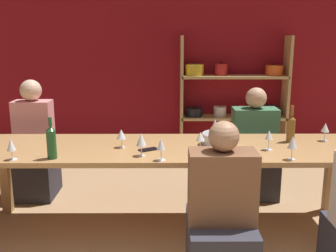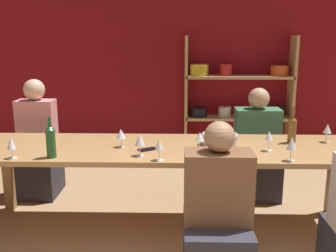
# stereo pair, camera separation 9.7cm
# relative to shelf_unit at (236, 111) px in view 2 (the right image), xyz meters

# --- Properties ---
(wall_back_red) EXTENTS (8.80, 0.06, 2.70)m
(wall_back_red) POSITION_rel_shelf_unit_xyz_m (-0.67, 0.20, 0.70)
(wall_back_red) COLOR maroon
(wall_back_red) RESTS_ON ground_plane
(shelf_unit) EXTENTS (1.41, 0.30, 1.62)m
(shelf_unit) POSITION_rel_shelf_unit_xyz_m (0.00, 0.00, 0.00)
(shelf_unit) COLOR tan
(shelf_unit) RESTS_ON ground_plane
(dining_table) EXTENTS (3.18, 0.84, 0.74)m
(dining_table) POSITION_rel_shelf_unit_xyz_m (-0.85, -2.01, 0.02)
(dining_table) COLOR #AD7F4C
(dining_table) RESTS_ON ground_plane
(mixing_bowl) EXTENTS (0.30, 0.30, 0.10)m
(mixing_bowl) POSITION_rel_shelf_unit_xyz_m (-0.42, -1.96, 0.14)
(mixing_bowl) COLOR #B7BABC
(mixing_bowl) RESTS_ON dining_table
(wine_bottle_green) EXTENTS (0.07, 0.07, 0.31)m
(wine_bottle_green) POSITION_rel_shelf_unit_xyz_m (-1.71, -2.32, 0.22)
(wine_bottle_green) COLOR #1E4C23
(wine_bottle_green) RESTS_ON dining_table
(wine_bottle_dark) EXTENTS (0.07, 0.07, 0.32)m
(wine_bottle_dark) POSITION_rel_shelf_unit_xyz_m (0.20, -1.86, 0.21)
(wine_bottle_dark) COLOR brown
(wine_bottle_dark) RESTS_ON dining_table
(wine_glass_white_a) EXTENTS (0.07, 0.07, 0.16)m
(wine_glass_white_a) POSITION_rel_shelf_unit_xyz_m (-0.05, -2.11, 0.21)
(wine_glass_white_a) COLOR white
(wine_glass_white_a) RESTS_ON dining_table
(wine_glass_empty_a) EXTENTS (0.07, 0.07, 0.16)m
(wine_glass_empty_a) POSITION_rel_shelf_unit_xyz_m (-0.91, -2.37, 0.21)
(wine_glass_empty_a) COLOR white
(wine_glass_empty_a) RESTS_ON dining_table
(wine_glass_red_a) EXTENTS (0.08, 0.08, 0.18)m
(wine_glass_red_a) POSITION_rel_shelf_unit_xyz_m (-1.06, -2.26, 0.21)
(wine_glass_red_a) COLOR white
(wine_glass_red_a) RESTS_ON dining_table
(wine_glass_white_b) EXTENTS (0.07, 0.07, 0.14)m
(wine_glass_white_b) POSITION_rel_shelf_unit_xyz_m (-0.59, -2.08, 0.19)
(wine_glass_white_b) COLOR white
(wine_glass_white_b) RESTS_ON dining_table
(wine_glass_empty_b) EXTENTS (0.07, 0.07, 0.16)m
(wine_glass_empty_b) POSITION_rel_shelf_unit_xyz_m (0.50, -1.84, 0.20)
(wine_glass_empty_b) COLOR white
(wine_glass_empty_b) RESTS_ON dining_table
(wine_glass_red_b) EXTENTS (0.07, 0.07, 0.17)m
(wine_glass_red_b) POSITION_rel_shelf_unit_xyz_m (-0.43, -1.70, 0.20)
(wine_glass_red_b) COLOR white
(wine_glass_red_b) RESTS_ON dining_table
(wine_glass_white_c) EXTENTS (0.07, 0.07, 0.16)m
(wine_glass_white_c) POSITION_rel_shelf_unit_xyz_m (-2.00, -2.35, 0.20)
(wine_glass_white_c) COLOR white
(wine_glass_white_c) RESTS_ON dining_table
(wine_glass_empty_c) EXTENTS (0.08, 0.08, 0.15)m
(wine_glass_empty_c) POSITION_rel_shelf_unit_xyz_m (-1.23, -2.03, 0.20)
(wine_glass_empty_c) COLOR white
(wine_glass_empty_c) RESTS_ON dining_table
(wine_glass_white_e) EXTENTS (0.07, 0.07, 0.18)m
(wine_glass_white_e) POSITION_rel_shelf_unit_xyz_m (0.05, -2.36, 0.22)
(wine_glass_white_e) COLOR white
(wine_glass_white_e) RESTS_ON dining_table
(cell_phone) EXTENTS (0.17, 0.13, 0.01)m
(cell_phone) POSITION_rel_shelf_unit_xyz_m (-1.01, -2.11, 0.10)
(cell_phone) COLOR black
(cell_phone) RESTS_ON dining_table
(person_far_a) EXTENTS (0.45, 0.56, 1.12)m
(person_far_a) POSITION_rel_shelf_unit_xyz_m (0.04, -1.21, -0.25)
(person_far_a) COLOR #2D2D38
(person_far_a) RESTS_ON ground_plane
(person_near_b) EXTENTS (0.42, 0.53, 1.13)m
(person_near_b) POSITION_rel_shelf_unit_xyz_m (-0.52, -2.80, -0.24)
(person_near_b) COLOR #2D2D38
(person_near_b) RESTS_ON ground_plane
(person_far_b) EXTENTS (0.37, 0.46, 1.21)m
(person_far_b) POSITION_rel_shelf_unit_xyz_m (-2.20, -1.27, -0.20)
(person_far_b) COLOR #2D2D38
(person_far_b) RESTS_ON ground_plane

